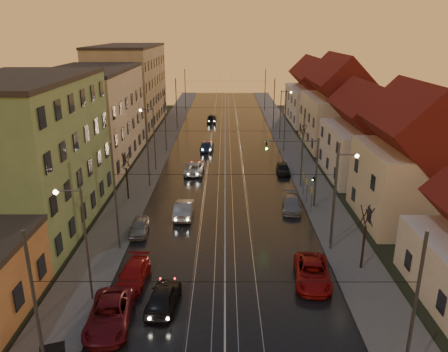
{
  "coord_description": "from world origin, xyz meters",
  "views": [
    {
      "loc": [
        0.0,
        -22.8,
        17.15
      ],
      "look_at": [
        -0.11,
        19.18,
        2.92
      ],
      "focal_mm": 35.0,
      "sensor_mm": 36.0,
      "label": 1
    }
  ],
  "objects_px": {
    "traffic_light_mast": "(307,164)",
    "parked_left_1": "(109,315)",
    "street_lamp_2": "(152,133)",
    "street_lamp_3": "(283,110)",
    "driving_car_0": "(163,297)",
    "parked_left_2": "(133,275)",
    "street_lamp_1": "(338,190)",
    "parked_right_1": "(292,204)",
    "parked_left_3": "(139,227)",
    "driving_car_1": "(184,209)",
    "driving_car_4": "(212,118)",
    "driving_car_3": "(207,146)",
    "street_lamp_0": "(81,234)",
    "parked_right_0": "(312,273)",
    "parked_right_2": "(283,169)",
    "driving_car_2": "(194,168)"
  },
  "relations": [
    {
      "from": "traffic_light_mast",
      "to": "driving_car_1",
      "type": "bearing_deg",
      "value": -169.16
    },
    {
      "from": "street_lamp_1",
      "to": "driving_car_0",
      "type": "bearing_deg",
      "value": -146.42
    },
    {
      "from": "parked_left_2",
      "to": "parked_right_0",
      "type": "height_order",
      "value": "parked_right_0"
    },
    {
      "from": "parked_right_2",
      "to": "driving_car_1",
      "type": "bearing_deg",
      "value": -128.94
    },
    {
      "from": "parked_right_1",
      "to": "driving_car_2",
      "type": "bearing_deg",
      "value": 138.83
    },
    {
      "from": "street_lamp_0",
      "to": "driving_car_4",
      "type": "bearing_deg",
      "value": 83.54
    },
    {
      "from": "street_lamp_2",
      "to": "parked_left_1",
      "type": "height_order",
      "value": "street_lamp_2"
    },
    {
      "from": "parked_right_2",
      "to": "parked_left_2",
      "type": "bearing_deg",
      "value": -117.43
    },
    {
      "from": "street_lamp_3",
      "to": "parked_left_2",
      "type": "distance_m",
      "value": 44.92
    },
    {
      "from": "parked_left_1",
      "to": "parked_right_1",
      "type": "xyz_separation_m",
      "value": [
        13.63,
        17.92,
        -0.1
      ]
    },
    {
      "from": "driving_car_3",
      "to": "street_lamp_3",
      "type": "bearing_deg",
      "value": -150.41
    },
    {
      "from": "traffic_light_mast",
      "to": "parked_left_2",
      "type": "distance_m",
      "value": 20.47
    },
    {
      "from": "street_lamp_0",
      "to": "driving_car_3",
      "type": "xyz_separation_m",
      "value": [
        6.42,
        37.77,
        -4.22
      ]
    },
    {
      "from": "driving_car_0",
      "to": "parked_left_2",
      "type": "height_order",
      "value": "driving_car_0"
    },
    {
      "from": "street_lamp_1",
      "to": "parked_right_1",
      "type": "relative_size",
      "value": 1.8
    },
    {
      "from": "street_lamp_2",
      "to": "driving_car_4",
      "type": "distance_m",
      "value": 31.1
    },
    {
      "from": "parked_right_1",
      "to": "driving_car_3",
      "type": "bearing_deg",
      "value": 119.24
    },
    {
      "from": "driving_car_0",
      "to": "driving_car_4",
      "type": "distance_m",
      "value": 58.82
    },
    {
      "from": "street_lamp_3",
      "to": "parked_left_2",
      "type": "xyz_separation_m",
      "value": [
        -15.6,
        -41.91,
        -4.22
      ]
    },
    {
      "from": "driving_car_1",
      "to": "driving_car_4",
      "type": "height_order",
      "value": "driving_car_4"
    },
    {
      "from": "driving_car_0",
      "to": "driving_car_3",
      "type": "xyz_separation_m",
      "value": [
        1.29,
        38.46,
        -0.09
      ]
    },
    {
      "from": "parked_right_1",
      "to": "driving_car_0",
      "type": "bearing_deg",
      "value": -116.88
    },
    {
      "from": "street_lamp_3",
      "to": "parked_left_1",
      "type": "distance_m",
      "value": 49.44
    },
    {
      "from": "driving_car_1",
      "to": "parked_right_0",
      "type": "relative_size",
      "value": 0.9
    },
    {
      "from": "parked_left_1",
      "to": "parked_right_2",
      "type": "bearing_deg",
      "value": 59.9
    },
    {
      "from": "driving_car_0",
      "to": "parked_right_0",
      "type": "height_order",
      "value": "driving_car_0"
    },
    {
      "from": "parked_right_0",
      "to": "parked_left_1",
      "type": "bearing_deg",
      "value": -153.64
    },
    {
      "from": "street_lamp_2",
      "to": "street_lamp_3",
      "type": "height_order",
      "value": "same"
    },
    {
      "from": "street_lamp_0",
      "to": "driving_car_3",
      "type": "height_order",
      "value": "street_lamp_0"
    },
    {
      "from": "traffic_light_mast",
      "to": "parked_left_1",
      "type": "height_order",
      "value": "traffic_light_mast"
    },
    {
      "from": "parked_left_1",
      "to": "parked_right_1",
      "type": "bearing_deg",
      "value": 48.5
    },
    {
      "from": "parked_right_0",
      "to": "driving_car_4",
      "type": "bearing_deg",
      "value": 105.04
    },
    {
      "from": "street_lamp_3",
      "to": "driving_car_3",
      "type": "relative_size",
      "value": 1.74
    },
    {
      "from": "driving_car_1",
      "to": "driving_car_4",
      "type": "relative_size",
      "value": 1.03
    },
    {
      "from": "street_lamp_2",
      "to": "parked_right_0",
      "type": "distance_m",
      "value": 30.21
    },
    {
      "from": "street_lamp_3",
      "to": "parked_right_0",
      "type": "distance_m",
      "value": 42.02
    },
    {
      "from": "parked_right_1",
      "to": "parked_left_2",
      "type": "bearing_deg",
      "value": -128.11
    },
    {
      "from": "parked_left_2",
      "to": "parked_left_3",
      "type": "bearing_deg",
      "value": 100.6
    },
    {
      "from": "street_lamp_3",
      "to": "parked_left_1",
      "type": "relative_size",
      "value": 1.48
    },
    {
      "from": "street_lamp_0",
      "to": "traffic_light_mast",
      "type": "height_order",
      "value": "street_lamp_0"
    },
    {
      "from": "traffic_light_mast",
      "to": "driving_car_2",
      "type": "distance_m",
      "value": 16.59
    },
    {
      "from": "street_lamp_1",
      "to": "street_lamp_2",
      "type": "xyz_separation_m",
      "value": [
        -18.21,
        20.0,
        0.0
      ]
    },
    {
      "from": "driving_car_4",
      "to": "parked_right_0",
      "type": "height_order",
      "value": "driving_car_4"
    },
    {
      "from": "driving_car_4",
      "to": "street_lamp_2",
      "type": "bearing_deg",
      "value": 78.26
    },
    {
      "from": "street_lamp_0",
      "to": "parked_right_2",
      "type": "distance_m",
      "value": 31.58
    },
    {
      "from": "street_lamp_0",
      "to": "driving_car_2",
      "type": "xyz_separation_m",
      "value": [
        5.25,
        26.94,
        -4.19
      ]
    },
    {
      "from": "traffic_light_mast",
      "to": "parked_right_0",
      "type": "distance_m",
      "value": 14.36
    },
    {
      "from": "street_lamp_1",
      "to": "driving_car_3",
      "type": "height_order",
      "value": "street_lamp_1"
    },
    {
      "from": "street_lamp_2",
      "to": "parked_right_1",
      "type": "xyz_separation_m",
      "value": [
        15.75,
        -12.64,
        -4.24
      ]
    },
    {
      "from": "driving_car_1",
      "to": "parked_left_2",
      "type": "distance_m",
      "value": 11.9
    }
  ]
}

